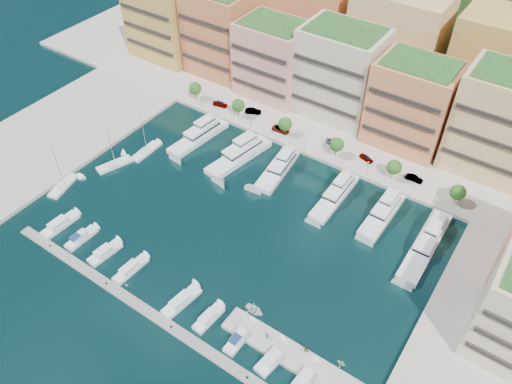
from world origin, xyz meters
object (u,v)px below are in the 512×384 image
cruiser_8 (272,359)px  person_0 (267,336)px  tender_0 (255,310)px  cruiser_1 (81,238)px  tree_5 (458,192)px  lamppost_1 (251,119)px  cruiser_3 (131,269)px  yacht_4 (336,194)px  yacht_6 (427,242)px  car_1 (253,111)px  yacht_1 (200,135)px  sailboat_1 (114,165)px  tree_2 (285,124)px  car_5 (414,178)px  tree_3 (337,145)px  lamppost_0 (201,99)px  car_2 (281,129)px  tree_0 (195,88)px  person_1 (306,348)px  tree_1 (238,105)px  cruiser_7 (239,338)px  sailboat_0 (63,186)px  car_3 (335,142)px  lamppost_2 (306,141)px  cruiser_5 (181,301)px  sailboat_2 (146,152)px  yacht_2 (241,154)px  lamppost_4 (437,194)px  cruiser_0 (60,225)px  car_4 (366,158)px  cruiser_6 (208,318)px  tree_4 (394,167)px  lamppost_3 (368,166)px  yacht_3 (279,167)px  car_0 (220,104)px

cruiser_8 → person_0: 4.32m
tender_0 → cruiser_1: bearing=101.6°
tree_5 → lamppost_1: size_ratio=1.35×
cruiser_8 → cruiser_3: bearing=-180.0°
yacht_4 → yacht_6: size_ratio=0.80×
car_1 → person_0: (44.10, -58.90, 0.04)m
yacht_1 → sailboat_1: bearing=-116.9°
cruiser_8 → tender_0: size_ratio=1.92×
cruiser_1 → tree_2: bearing=73.0°
car_5 → tree_3: bearing=96.3°
yacht_4 → person_0: size_ratio=11.57×
lamppost_1 → yacht_6: size_ratio=0.18×
lamppost_0 → car_2: 26.49m
tree_0 → person_1: (70.11, -53.50, -2.76)m
lamppost_0 → cruiser_8: lamppost_0 is taller
tree_1 → cruiser_7: bearing=-53.9°
sailboat_0 → car_3: sailboat_0 is taller
lamppost_2 → car_3: (5.42, 6.72, -2.13)m
tree_1 → tree_2: bearing=0.0°
cruiser_5 → cruiser_7: 14.44m
yacht_1 → sailboat_2: 15.67m
yacht_2 → lamppost_4: bearing=13.3°
lamppost_4 → yacht_4: size_ratio=0.22×
tree_5 → person_0: 57.95m
cruiser_0 → car_4: car_4 is taller
car_4 → tree_5: bearing=-79.6°
tree_5 → lamppost_4: size_ratio=1.35×
lamppost_1 → cruiser_7: lamppost_1 is taller
tree_1 → car_4: (39.57, 2.94, -3.05)m
car_1 → car_3: bearing=-112.5°
lamppost_2 → yacht_4: yacht_4 is taller
yacht_6 → cruiser_6: bearing=-123.5°
tree_0 → tree_4: (64.00, 0.00, 0.00)m
sailboat_1 → cruiser_8: bearing=-19.2°
lamppost_3 → cruiser_5: (-14.08, -55.80, -3.28)m
lamppost_3 → car_4: (-2.43, 5.24, -2.13)m
cruiser_8 → car_5: bearing=87.1°
lamppost_2 → car_5: lamppost_2 is taller
yacht_3 → cruiser_5: size_ratio=1.98×
car_2 → car_5: 38.75m
cruiser_8 → sailboat_1: sailboat_1 is taller
tree_0 → car_0: bearing=7.7°
yacht_4 → cruiser_5: 46.25m
tree_3 → lamppost_4: tree_3 is taller
lamppost_0 → cruiser_7: bearing=-45.8°
yacht_3 → tree_3: bearing=52.2°
tree_1 → cruiser_1: (-1.81, -58.10, -4.17)m
tree_5 → car_2: 49.89m
tree_2 → car_2: tree_2 is taller
cruiser_0 → car_1: (11.76, 61.72, 1.23)m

